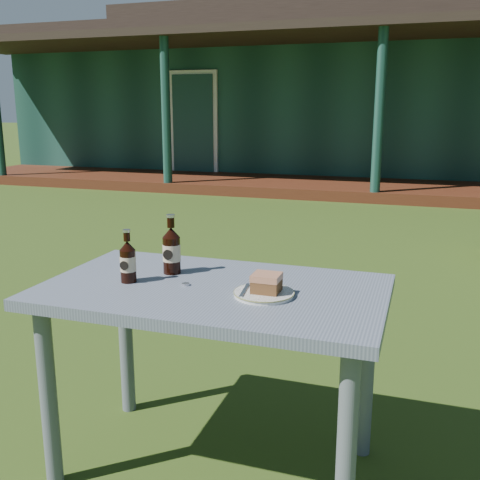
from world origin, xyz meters
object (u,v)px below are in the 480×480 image
(plate, at_px, (264,293))
(cake_slice, at_px, (267,283))
(cola_bottle_near, at_px, (172,250))
(cola_bottle_far, at_px, (128,261))
(cafe_table, at_px, (213,313))

(plate, distance_m, cake_slice, 0.04)
(cola_bottle_near, bearing_deg, cola_bottle_far, -123.89)
(cafe_table, xyz_separation_m, cola_bottle_far, (-0.31, -0.05, 0.18))
(cafe_table, distance_m, plate, 0.23)
(cola_bottle_near, distance_m, cola_bottle_far, 0.18)
(cake_slice, bearing_deg, cafe_table, 169.40)
(cafe_table, xyz_separation_m, plate, (0.20, -0.04, 0.11))
(cake_slice, bearing_deg, cola_bottle_far, -178.99)
(cake_slice, distance_m, cola_bottle_far, 0.51)
(cafe_table, height_order, cola_bottle_far, cola_bottle_far)
(cake_slice, distance_m, cola_bottle_near, 0.44)
(cake_slice, height_order, cola_bottle_far, cola_bottle_far)
(plate, bearing_deg, cake_slice, 24.00)
(plate, distance_m, cola_bottle_far, 0.51)
(cafe_table, relative_size, plate, 5.88)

